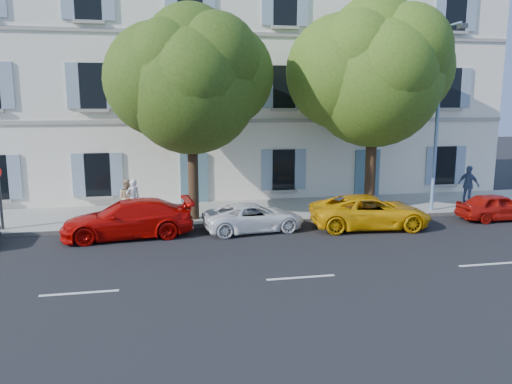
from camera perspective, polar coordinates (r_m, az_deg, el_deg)
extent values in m
plane|color=black|center=(18.10, 1.58, -5.47)|extent=(90.00, 90.00, 0.00)
cube|color=#A09E96|center=(22.31, -0.95, -2.23)|extent=(36.00, 4.50, 0.15)
cube|color=#9E998E|center=(20.23, 0.15, -3.53)|extent=(36.00, 0.16, 0.16)
cube|color=white|center=(27.47, -3.19, 12.57)|extent=(28.00, 7.00, 12.00)
imported|color=#BA0805|center=(18.89, -14.42, -2.97)|extent=(4.89, 2.32, 1.38)
imported|color=white|center=(19.17, -0.25, -2.90)|extent=(4.07, 2.23, 1.08)
imported|color=#EBA409|center=(20.11, 12.93, -2.22)|extent=(4.87, 2.61, 1.30)
imported|color=#AB110A|center=(23.24, 25.85, -1.52)|extent=(3.35, 1.39, 1.14)
cylinder|color=#3A2819|center=(20.49, -7.19, 1.53)|extent=(0.42, 0.42, 3.34)
ellipsoid|color=#3E5D17|center=(20.26, -7.43, 11.84)|extent=(5.34, 5.34, 5.87)
cylinder|color=#3A2819|center=(22.43, 12.93, 2.35)|extent=(0.47, 0.47, 3.53)
ellipsoid|color=#50761E|center=(22.24, 13.35, 12.39)|extent=(5.73, 5.73, 6.30)
cylinder|color=#7293BF|center=(23.09, 19.98, 7.56)|extent=(0.16, 0.16, 7.81)
cylinder|color=#7293BF|center=(22.69, 21.55, 17.34)|extent=(0.22, 1.37, 0.10)
cube|color=#383A3D|center=(22.10, 22.51, 17.10)|extent=(0.28, 0.46, 0.18)
imported|color=white|center=(21.05, -13.86, -0.79)|extent=(0.72, 0.63, 1.65)
imported|color=tan|center=(21.43, -14.53, -0.68)|extent=(0.99, 0.93, 1.61)
imported|color=#475B83|center=(25.50, 23.12, 0.76)|extent=(0.83, 1.14, 1.80)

